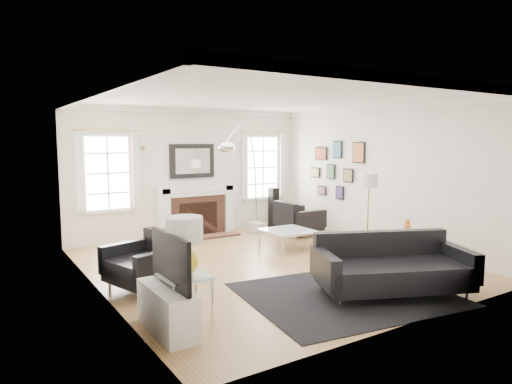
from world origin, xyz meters
TOP-DOWN VIEW (x-y plane):
  - floor at (0.00, 0.00)m, footprint 6.00×6.00m
  - back_wall at (0.00, 3.00)m, footprint 5.50×0.04m
  - front_wall at (0.00, -3.00)m, footprint 5.50×0.04m
  - left_wall at (-2.75, 0.00)m, footprint 0.04×6.00m
  - right_wall at (2.75, 0.00)m, footprint 0.04×6.00m
  - ceiling at (0.00, 0.00)m, footprint 5.50×6.00m
  - crown_molding at (0.00, 0.00)m, footprint 5.50×6.00m
  - fireplace at (0.00, 2.79)m, footprint 1.70×0.69m
  - mantel_mirror at (0.00, 2.95)m, footprint 1.05×0.07m
  - window_left at (-1.85, 2.95)m, footprint 1.24×0.15m
  - window_right at (1.85, 2.95)m, footprint 1.24×0.15m
  - gallery_wall at (2.72, 1.30)m, footprint 0.04×1.73m
  - tv_unit at (-2.44, -1.70)m, footprint 0.35×1.00m
  - area_rug at (0.06, -1.88)m, footprint 2.98×2.60m
  - sofa at (0.59, -2.17)m, footprint 2.26×1.66m
  - armchair_left at (-2.14, -0.15)m, footprint 1.10×1.17m
  - armchair_right at (1.90, 1.62)m, footprint 0.88×0.96m
  - coffee_table at (0.94, 0.67)m, footprint 0.87×0.87m
  - side_table_left at (-2.20, -1.63)m, footprint 0.52×0.52m
  - nesting_table at (2.02, -1.27)m, footprint 0.52×0.44m
  - gourd_lamp at (-2.20, -1.63)m, footprint 0.42×0.42m
  - orange_vase at (2.02, -1.27)m, footprint 0.11×0.11m
  - arc_floor_lamp at (0.63, 1.84)m, footprint 1.77×1.64m
  - stick_floor_lamp at (1.73, -0.65)m, footprint 0.31×0.31m
  - speaker_tower at (1.98, 2.65)m, footprint 0.21×0.21m

SIDE VIEW (x-z plane):
  - floor at x=0.00m, z-range 0.00..0.00m
  - area_rug at x=0.06m, z-range 0.00..0.01m
  - tv_unit at x=-2.44m, z-range -0.22..0.87m
  - armchair_right at x=1.90m, z-range 0.04..0.66m
  - coffee_table at x=0.94m, z-range 0.16..0.55m
  - armchair_left at x=-2.14m, z-range 0.04..0.69m
  - sofa at x=0.59m, z-range 0.03..0.70m
  - nesting_table at x=2.02m, z-range 0.17..0.74m
  - side_table_left at x=-2.20m, z-range 0.18..0.76m
  - speaker_tower at x=1.98m, z-range 0.00..0.97m
  - fireplace at x=0.00m, z-range -0.01..1.10m
  - orange_vase at x=2.02m, z-range 0.58..0.76m
  - gourd_lamp at x=-2.20m, z-range 0.63..1.30m
  - stick_floor_lamp at x=1.73m, z-range 0.56..2.08m
  - arc_floor_lamp at x=0.63m, z-range 0.10..2.61m
  - back_wall at x=0.00m, z-range 0.00..2.80m
  - front_wall at x=0.00m, z-range 0.00..2.80m
  - left_wall at x=-2.75m, z-range 0.00..2.80m
  - right_wall at x=2.75m, z-range 0.00..2.80m
  - window_left at x=-1.85m, z-range 0.65..2.27m
  - window_right at x=1.85m, z-range 0.65..2.27m
  - gallery_wall at x=2.72m, z-range 0.89..2.18m
  - mantel_mirror at x=0.00m, z-range 1.27..2.02m
  - crown_molding at x=0.00m, z-range 2.68..2.80m
  - ceiling at x=0.00m, z-range 2.79..2.81m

